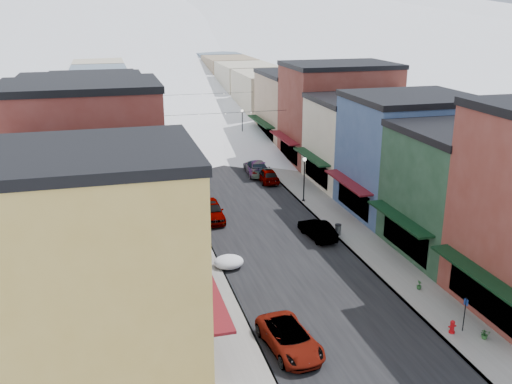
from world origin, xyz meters
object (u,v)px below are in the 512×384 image
car_dark_hatch (197,195)px  streetlamp_near (304,174)px  trash_can (338,229)px  car_silver_sedan (211,211)px  car_green_sedan (317,229)px  fire_hydrant (452,327)px  car_white_suv (290,338)px

car_dark_hatch → streetlamp_near: size_ratio=1.14×
trash_can → streetlamp_near: bearing=89.0°
car_silver_sedan → car_green_sedan: size_ratio=1.16×
car_green_sedan → fire_hydrant: car_green_sedan is taller
car_silver_sedan → fire_hydrant: 23.48m
car_white_suv → car_green_sedan: 15.88m
car_green_sedan → trash_can: bearing=167.6°
car_silver_sedan → car_dark_hatch: car_silver_sedan is taller
car_white_suv → fire_hydrant: (9.24, -0.99, -0.19)m
fire_hydrant → car_green_sedan: bearing=98.4°
car_silver_sedan → fire_hydrant: (9.67, -21.39, -0.34)m
car_white_suv → fire_hydrant: bearing=-12.4°
fire_hydrant → trash_can: 15.07m
car_white_suv → trash_can: bearing=52.0°
car_green_sedan → trash_can: (1.70, -0.18, -0.11)m
car_green_sedan → car_white_suv: bearing=57.3°
car_white_suv → fire_hydrant: car_white_suv is taller
car_silver_sedan → car_green_sedan: car_silver_sedan is taller
fire_hydrant → streetlamp_near: size_ratio=0.19×
car_white_suv → car_dark_hatch: bearing=85.5°
car_white_suv → car_dark_hatch: (-0.80, 25.22, 0.09)m
car_silver_sedan → car_green_sedan: bearing=-37.7°
fire_hydrant → trash_can: (-0.54, 15.06, 0.09)m
car_silver_sedan → car_dark_hatch: 4.83m
car_dark_hatch → trash_can: bearing=-45.0°
car_green_sedan → fire_hydrant: (2.24, -15.24, -0.20)m
fire_hydrant → streetlamp_near: (-0.39, 23.70, 2.29)m
streetlamp_near → car_dark_hatch: bearing=165.4°
car_silver_sedan → trash_can: 11.11m
car_dark_hatch → streetlamp_near: bearing=-10.1°
car_dark_hatch → car_silver_sedan: bearing=-81.0°
streetlamp_near → fire_hydrant: bearing=-89.1°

